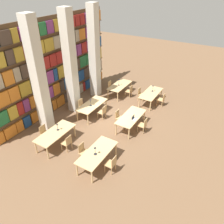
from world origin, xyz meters
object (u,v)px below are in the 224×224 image
object	(u,v)px
chair_7	(45,133)
chair_8	(103,112)
pillar_right	(94,53)
chair_11	(111,86)
desk_lamp_0	(95,149)
chair_3	(119,117)
pillar_center	(70,64)
chair_9	(82,105)
chair_5	(141,94)
reading_table_0	(97,153)
chair_0	(111,164)
chair_10	(129,91)
chair_1	(83,151)
pillar_left	(39,79)
desk_lamp_3	(91,101)
chair_4	(162,99)
desk_lamp_2	(57,126)
chair_6	(67,142)
reading_table_5	(120,86)
reading_table_4	(92,105)
desk_lamp_4	(119,81)
desk_lamp_1	(153,87)
reading_table_1	(131,117)
reading_table_2	(151,94)
laptop	(134,119)
chair_2	(143,125)
reading_table_3	(55,134)

from	to	relation	value
chair_7	chair_8	xyz separation A→B (m)	(3.22, -1.46, 0.00)
pillar_right	chair_11	bearing A→B (deg)	-38.54
desk_lamp_0	chair_3	world-z (taller)	desk_lamp_0
pillar_center	chair_9	size ratio (longest dim) A/B	6.97
chair_5	reading_table_0	bearing A→B (deg)	7.57
chair_0	chair_5	world-z (taller)	same
chair_3	chair_10	world-z (taller)	same
chair_1	chair_9	distance (m)	4.23
pillar_left	chair_5	size ratio (longest dim) A/B	6.97
desk_lamp_3	chair_4	bearing A→B (deg)	-42.78
desk_lamp_2	desk_lamp_3	bearing A→B (deg)	-0.57
chair_6	reading_table_5	size ratio (longest dim) A/B	0.40
chair_1	reading_table_4	distance (m)	3.82
pillar_right	desk_lamp_4	world-z (taller)	pillar_right
pillar_left	desk_lamp_0	world-z (taller)	pillar_left
pillar_right	desk_lamp_4	distance (m)	2.52
pillar_left	chair_10	world-z (taller)	pillar_left
chair_9	reading_table_5	xyz separation A→B (m)	(3.23, -0.87, 0.21)
reading_table_0	desk_lamp_1	xyz separation A→B (m)	(6.77, 0.13, 0.37)
desk_lamp_1	chair_5	bearing A→B (deg)	105.44
chair_9	desk_lamp_3	bearing A→B (deg)	77.52
chair_6	reading_table_0	bearing A→B (deg)	-92.32
reading_table_1	desk_lamp_3	distance (m)	2.60
pillar_center	reading_table_2	world-z (taller)	pillar_center
chair_1	chair_7	bearing A→B (deg)	-92.41
desk_lamp_0	chair_8	size ratio (longest dim) A/B	0.48
reading_table_4	desk_lamp_3	distance (m)	0.42
reading_table_0	chair_1	xyz separation A→B (m)	(-0.03, 0.75, -0.21)
chair_3	chair_6	xyz separation A→B (m)	(-3.23, 1.07, 0.00)
reading_table_1	laptop	distance (m)	0.34
pillar_left	chair_3	size ratio (longest dim) A/B	6.97
chair_2	chair_8	size ratio (longest dim) A/B	1.00
reading_table_3	desk_lamp_3	distance (m)	3.04
desk_lamp_2	pillar_right	bearing A→B (deg)	14.30
laptop	desk_lamp_0	bearing A→B (deg)	175.44
chair_2	chair_7	bearing A→B (deg)	128.47
chair_1	chair_11	xyz separation A→B (m)	(6.59, 2.48, 0.00)
desk_lamp_1	chair_8	distance (m)	3.93
desk_lamp_3	chair_1	bearing A→B (deg)	-150.06
pillar_center	chair_8	distance (m)	3.29
desk_lamp_1	chair_11	xyz separation A→B (m)	(-0.21, 3.10, -0.59)
reading_table_3	chair_8	world-z (taller)	chair_8
chair_4	chair_11	size ratio (longest dim) A/B	1.00
reading_table_3	chair_7	distance (m)	0.78
reading_table_5	chair_11	distance (m)	0.78
chair_0	chair_2	world-z (taller)	same
chair_0	chair_5	distance (m)	6.80
desk_lamp_1	reading_table_5	xyz separation A→B (m)	(-0.25, 2.35, -0.37)
pillar_left	reading_table_4	bearing A→B (deg)	-28.98
chair_10	reading_table_1	bearing A→B (deg)	-151.90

